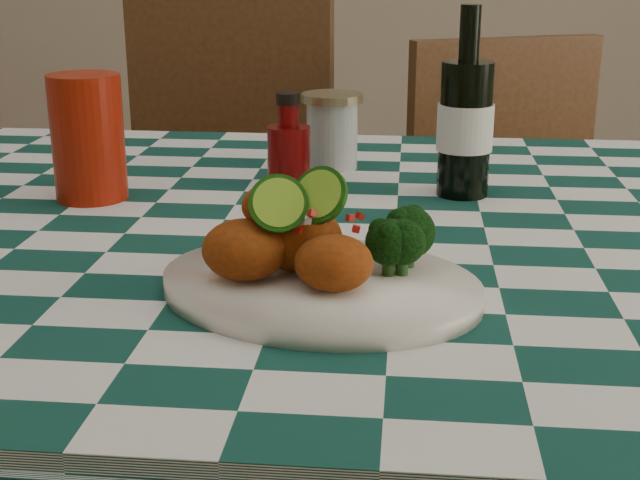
# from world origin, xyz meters

# --- Properties ---
(plate) EXTENTS (0.36, 0.32, 0.02)m
(plate) POSITION_xyz_m (0.04, -0.23, 0.80)
(plate) COLOR white
(plate) RESTS_ON dining_table
(fried_chicken_pile) EXTENTS (0.15, 0.11, 0.10)m
(fried_chicken_pile) POSITION_xyz_m (0.02, -0.23, 0.85)
(fried_chicken_pile) COLOR #993A0E
(fried_chicken_pile) RESTS_ON plate
(broccoli_side) EXTENTS (0.08, 0.08, 0.06)m
(broccoli_side) POSITION_xyz_m (0.11, -0.22, 0.83)
(broccoli_side) COLOR black
(broccoli_side) RESTS_ON plate
(red_tumbler) EXTENTS (0.11, 0.11, 0.16)m
(red_tumbler) POSITION_xyz_m (-0.29, 0.08, 0.87)
(red_tumbler) COLOR #951908
(red_tumbler) RESTS_ON dining_table
(ketchup_bottle) EXTENTS (0.07, 0.07, 0.13)m
(ketchup_bottle) POSITION_xyz_m (-0.05, 0.17, 0.85)
(ketchup_bottle) COLOR #610504
(ketchup_bottle) RESTS_ON dining_table
(mason_jar) EXTENTS (0.11, 0.11, 0.11)m
(mason_jar) POSITION_xyz_m (0.00, 0.28, 0.84)
(mason_jar) COLOR #B2BCBA
(mason_jar) RESTS_ON dining_table
(beer_bottle) EXTENTS (0.10, 0.10, 0.24)m
(beer_bottle) POSITION_xyz_m (0.19, 0.14, 0.91)
(beer_bottle) COLOR black
(beer_bottle) RESTS_ON dining_table
(wooden_chair_left) EXTENTS (0.52, 0.54, 1.01)m
(wooden_chair_left) POSITION_xyz_m (-0.31, 0.73, 0.50)
(wooden_chair_left) COLOR #472814
(wooden_chair_left) RESTS_ON ground
(wooden_chair_right) EXTENTS (0.56, 0.57, 0.92)m
(wooden_chair_right) POSITION_xyz_m (0.39, 0.70, 0.46)
(wooden_chair_right) COLOR #472814
(wooden_chair_right) RESTS_ON ground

